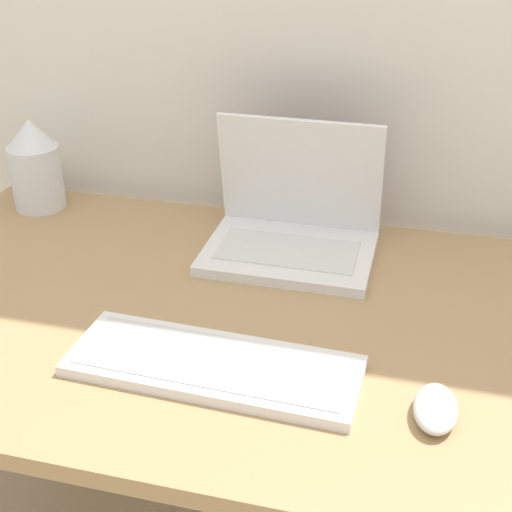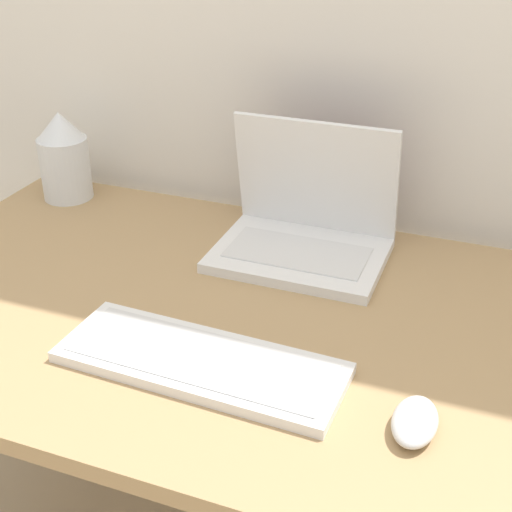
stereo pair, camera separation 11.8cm
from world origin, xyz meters
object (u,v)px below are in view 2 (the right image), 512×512
Objects in this scene: keyboard at (201,362)px; mouse at (415,421)px; vase at (64,157)px; laptop at (305,227)px.

mouse is at bearing -3.99° from keyboard.
mouse is at bearing -29.40° from vase.
keyboard is (-0.04, -0.41, -0.04)m from laptop.
keyboard is 0.73m from vase.
laptop reaches higher than vase.
laptop is at bearing -6.08° from vase.
mouse is (0.29, -0.43, -0.04)m from laptop.
laptop reaches higher than keyboard.
mouse reaches higher than keyboard.
vase is (-0.55, 0.47, 0.09)m from keyboard.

